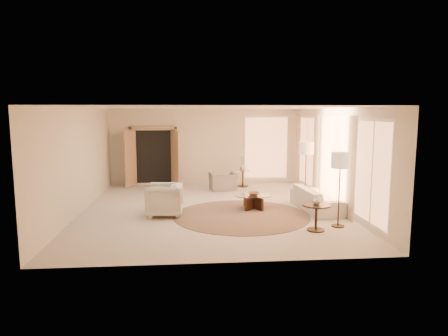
{
  "coord_description": "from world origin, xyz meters",
  "views": [
    {
      "loc": [
        -0.56,
        -10.84,
        2.68
      ],
      "look_at": [
        0.4,
        0.4,
        1.1
      ],
      "focal_mm": 32.0,
      "sensor_mm": 36.0,
      "label": 1
    }
  ],
  "objects": [
    {
      "name": "french_doors",
      "position": [
        -1.9,
        3.82,
        1.07
      ],
      "size": [
        1.95,
        0.66,
        2.16
      ],
      "color": "tan",
      "rests_on": "room"
    },
    {
      "name": "area_rug",
      "position": [
        0.75,
        -0.76,
        0.01
      ],
      "size": [
        4.5,
        4.5,
        0.01
      ],
      "primitive_type": "cylinder",
      "rotation": [
        0.0,
        0.0,
        -0.32
      ],
      "color": "#432D22",
      "rests_on": "room"
    },
    {
      "name": "curtains_right",
      "position": [
        3.4,
        1.0,
        1.3
      ],
      "size": [
        0.06,
        5.2,
        2.6
      ],
      "primitive_type": null,
      "color": "#C7B392",
      "rests_on": "room"
    },
    {
      "name": "end_table",
      "position": [
        2.28,
        -2.22,
        0.42
      ],
      "size": [
        0.65,
        0.65,
        0.61
      ],
      "rotation": [
        0.0,
        0.0,
        -0.24
      ],
      "color": "black",
      "rests_on": "room"
    },
    {
      "name": "bowl",
      "position": [
        1.18,
        -0.05,
        0.43
      ],
      "size": [
        0.34,
        0.34,
        0.08
      ],
      "primitive_type": "imported",
      "rotation": [
        0.0,
        0.0,
        0.05
      ],
      "color": "brown",
      "rests_on": "coffee_table"
    },
    {
      "name": "side_vase",
      "position": [
        1.33,
        3.31,
        0.73
      ],
      "size": [
        0.28,
        0.28,
        0.25
      ],
      "primitive_type": "imported",
      "rotation": [
        0.0,
        0.0,
        0.15
      ],
      "color": "silver",
      "rests_on": "side_table"
    },
    {
      "name": "room",
      "position": [
        0.0,
        0.0,
        1.4
      ],
      "size": [
        7.04,
        8.04,
        2.83
      ],
      "color": "beige",
      "rests_on": "ground"
    },
    {
      "name": "coffee_table",
      "position": [
        1.18,
        -0.05,
        0.24
      ],
      "size": [
        1.14,
        1.14,
        0.39
      ],
      "rotation": [
        0.0,
        0.0,
        -0.08
      ],
      "color": "black",
      "rests_on": "room"
    },
    {
      "name": "sofa",
      "position": [
        2.9,
        -0.3,
        0.31
      ],
      "size": [
        0.96,
        2.15,
        0.61
      ],
      "primitive_type": "imported",
      "rotation": [
        0.0,
        0.0,
        1.64
      ],
      "color": "beige",
      "rests_on": "room"
    },
    {
      "name": "floor_lamp_near",
      "position": [
        2.9,
        0.77,
        1.53
      ],
      "size": [
        0.44,
        0.44,
        1.8
      ],
      "rotation": [
        0.0,
        0.0,
        0.11
      ],
      "color": "#2F271A",
      "rests_on": "room"
    },
    {
      "name": "end_vase",
      "position": [
        2.28,
        -2.22,
        0.7
      ],
      "size": [
        0.24,
        0.24,
        0.19
      ],
      "primitive_type": "imported",
      "rotation": [
        0.0,
        0.0,
        0.42
      ],
      "color": "silver",
      "rests_on": "end_table"
    },
    {
      "name": "armchair_right",
      "position": [
        -1.24,
        -0.58,
        0.45
      ],
      "size": [
        0.86,
        0.92,
        0.91
      ],
      "primitive_type": "imported",
      "rotation": [
        0.0,
        0.0,
        -1.61
      ],
      "color": "beige",
      "rests_on": "room"
    },
    {
      "name": "windows_right",
      "position": [
        3.45,
        0.1,
        1.35
      ],
      "size": [
        0.1,
        6.4,
        2.4
      ],
      "primitive_type": null,
      "color": "#F39F61",
      "rests_on": "room"
    },
    {
      "name": "armchair_left",
      "position": [
        -1.31,
        -0.17,
        0.42
      ],
      "size": [
        0.87,
        0.91,
        0.85
      ],
      "primitive_type": "imported",
      "rotation": [
        0.0,
        0.0,
        -1.7
      ],
      "color": "beige",
      "rests_on": "room"
    },
    {
      "name": "window_back_corner",
      "position": [
        2.3,
        3.95,
        1.35
      ],
      "size": [
        1.7,
        0.1,
        2.4
      ],
      "primitive_type": null,
      "color": "#F39F61",
      "rests_on": "room"
    },
    {
      "name": "side_table",
      "position": [
        1.33,
        3.31,
        0.37
      ],
      "size": [
        0.52,
        0.52,
        0.61
      ],
      "rotation": [
        0.0,
        0.0,
        -0.03
      ],
      "color": "#2F271A",
      "rests_on": "room"
    },
    {
      "name": "floor_lamp_far",
      "position": [
        2.9,
        -1.96,
        1.5
      ],
      "size": [
        0.43,
        0.43,
        1.76
      ],
      "rotation": [
        0.0,
        0.0,
        0.4
      ],
      "color": "#2F271A",
      "rests_on": "room"
    },
    {
      "name": "accent_chair",
      "position": [
        0.57,
        2.73,
        0.4
      ],
      "size": [
        0.98,
        0.7,
        0.8
      ],
      "primitive_type": "imported",
      "rotation": [
        0.0,
        0.0,
        3.27
      ],
      "color": "gray",
      "rests_on": "room"
    }
  ]
}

